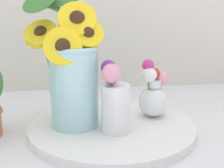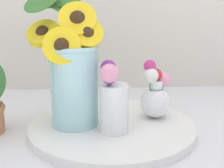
{
  "view_description": "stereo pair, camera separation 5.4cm",
  "coord_description": "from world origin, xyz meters",
  "px_view_note": "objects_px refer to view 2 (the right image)",
  "views": [
    {
      "loc": [
        -0.09,
        -0.61,
        0.31
      ],
      "look_at": [
        0.01,
        0.11,
        0.12
      ],
      "focal_mm": 50.0,
      "sensor_mm": 36.0,
      "label": 1
    },
    {
      "loc": [
        -0.03,
        -0.62,
        0.31
      ],
      "look_at": [
        0.01,
        0.11,
        0.12
      ],
      "focal_mm": 50.0,
      "sensor_mm": 36.0,
      "label": 2
    }
  ],
  "objects_px": {
    "serving_tray": "(112,127)",
    "vase_bulb_right": "(155,95)",
    "mason_jar_sunflowers": "(71,72)",
    "vase_small_center": "(113,99)"
  },
  "relations": [
    {
      "from": "serving_tray",
      "to": "vase_bulb_right",
      "type": "xyz_separation_m",
      "value": [
        0.11,
        0.04,
        0.07
      ]
    },
    {
      "from": "mason_jar_sunflowers",
      "to": "vase_bulb_right",
      "type": "xyz_separation_m",
      "value": [
        0.21,
        0.03,
        -0.07
      ]
    },
    {
      "from": "vase_small_center",
      "to": "vase_bulb_right",
      "type": "bearing_deg",
      "value": 36.64
    },
    {
      "from": "mason_jar_sunflowers",
      "to": "serving_tray",
      "type": "bearing_deg",
      "value": -3.99
    },
    {
      "from": "serving_tray",
      "to": "vase_bulb_right",
      "type": "height_order",
      "value": "vase_bulb_right"
    },
    {
      "from": "vase_bulb_right",
      "to": "serving_tray",
      "type": "bearing_deg",
      "value": -161.53
    },
    {
      "from": "mason_jar_sunflowers",
      "to": "vase_bulb_right",
      "type": "distance_m",
      "value": 0.23
    },
    {
      "from": "vase_small_center",
      "to": "mason_jar_sunflowers",
      "type": "bearing_deg",
      "value": 150.41
    },
    {
      "from": "serving_tray",
      "to": "mason_jar_sunflowers",
      "type": "height_order",
      "value": "mason_jar_sunflowers"
    },
    {
      "from": "serving_tray",
      "to": "mason_jar_sunflowers",
      "type": "xyz_separation_m",
      "value": [
        -0.1,
        0.01,
        0.14
      ]
    }
  ]
}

